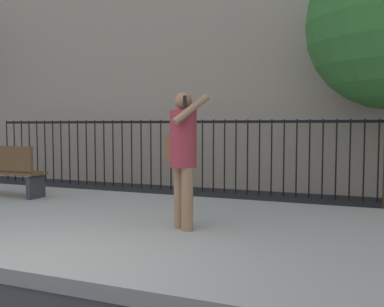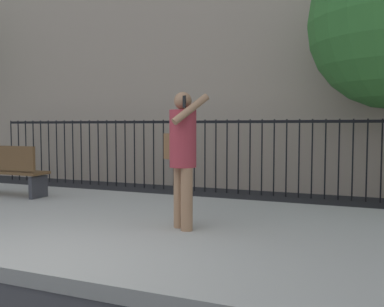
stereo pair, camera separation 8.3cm
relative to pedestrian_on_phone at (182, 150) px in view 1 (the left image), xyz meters
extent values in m
plane|color=black|center=(-0.77, -2.03, -1.16)|extent=(60.00, 60.00, 0.00)
cube|color=#9E9B93|center=(-0.77, 0.17, -1.09)|extent=(28.00, 4.40, 0.15)
cube|color=black|center=(-0.77, 3.87, 0.39)|extent=(12.00, 0.04, 0.06)
cylinder|color=black|center=(-6.77, 3.87, -0.36)|extent=(0.03, 0.03, 1.60)
cylinder|color=black|center=(-6.52, 3.87, -0.36)|extent=(0.03, 0.03, 1.60)
cylinder|color=black|center=(-6.26, 3.87, -0.36)|extent=(0.03, 0.03, 1.60)
cylinder|color=black|center=(-6.01, 3.87, -0.36)|extent=(0.03, 0.03, 1.60)
cylinder|color=black|center=(-5.75, 3.87, -0.36)|extent=(0.03, 0.03, 1.60)
cylinder|color=black|center=(-5.50, 3.87, -0.36)|extent=(0.03, 0.03, 1.60)
cylinder|color=black|center=(-5.24, 3.87, -0.36)|extent=(0.03, 0.03, 1.60)
cylinder|color=black|center=(-4.99, 3.87, -0.36)|extent=(0.03, 0.03, 1.60)
cylinder|color=black|center=(-4.73, 3.87, -0.36)|extent=(0.03, 0.03, 1.60)
cylinder|color=black|center=(-4.48, 3.87, -0.36)|extent=(0.03, 0.03, 1.60)
cylinder|color=black|center=(-4.22, 3.87, -0.36)|extent=(0.03, 0.03, 1.60)
cylinder|color=black|center=(-3.97, 3.87, -0.36)|extent=(0.03, 0.03, 1.60)
cylinder|color=black|center=(-3.71, 3.87, -0.36)|extent=(0.03, 0.03, 1.60)
cylinder|color=black|center=(-3.46, 3.87, -0.36)|extent=(0.03, 0.03, 1.60)
cylinder|color=black|center=(-3.20, 3.87, -0.36)|extent=(0.03, 0.03, 1.60)
cylinder|color=black|center=(-2.94, 3.87, -0.36)|extent=(0.03, 0.03, 1.60)
cylinder|color=black|center=(-2.69, 3.87, -0.36)|extent=(0.03, 0.03, 1.60)
cylinder|color=black|center=(-2.43, 3.87, -0.36)|extent=(0.03, 0.03, 1.60)
cylinder|color=black|center=(-2.18, 3.87, -0.36)|extent=(0.03, 0.03, 1.60)
cylinder|color=black|center=(-1.92, 3.87, -0.36)|extent=(0.03, 0.03, 1.60)
cylinder|color=black|center=(-1.67, 3.87, -0.36)|extent=(0.03, 0.03, 1.60)
cylinder|color=black|center=(-1.41, 3.87, -0.36)|extent=(0.03, 0.03, 1.60)
cylinder|color=black|center=(-1.16, 3.87, -0.36)|extent=(0.03, 0.03, 1.60)
cylinder|color=black|center=(-0.90, 3.87, -0.36)|extent=(0.03, 0.03, 1.60)
cylinder|color=black|center=(-0.65, 3.87, -0.36)|extent=(0.03, 0.03, 1.60)
cylinder|color=black|center=(-0.39, 3.87, -0.36)|extent=(0.03, 0.03, 1.60)
cylinder|color=black|center=(-0.14, 3.87, -0.36)|extent=(0.03, 0.03, 1.60)
cylinder|color=black|center=(0.12, 3.87, -0.36)|extent=(0.03, 0.03, 1.60)
cylinder|color=black|center=(0.37, 3.87, -0.36)|extent=(0.03, 0.03, 1.60)
cylinder|color=black|center=(0.63, 3.87, -0.36)|extent=(0.03, 0.03, 1.60)
cylinder|color=black|center=(0.88, 3.87, -0.36)|extent=(0.03, 0.03, 1.60)
cylinder|color=black|center=(1.14, 3.87, -0.36)|extent=(0.03, 0.03, 1.60)
cylinder|color=black|center=(1.40, 3.87, -0.36)|extent=(0.03, 0.03, 1.60)
cylinder|color=black|center=(1.65, 3.87, -0.36)|extent=(0.03, 0.03, 1.60)
cylinder|color=black|center=(1.91, 3.87, -0.36)|extent=(0.03, 0.03, 1.60)
cylinder|color=black|center=(2.16, 3.87, -0.36)|extent=(0.03, 0.03, 1.60)
cylinder|color=black|center=(2.42, 3.87, -0.36)|extent=(0.03, 0.03, 1.60)
cylinder|color=#936B4C|center=(0.10, -0.08, -0.62)|extent=(0.15, 0.15, 0.79)
cylinder|color=#936B4C|center=(-0.06, 0.05, -0.62)|extent=(0.15, 0.15, 0.79)
cylinder|color=#992D38|center=(0.02, -0.02, 0.14)|extent=(0.48, 0.48, 0.72)
sphere|color=#936B4C|center=(0.02, -0.02, 0.61)|extent=(0.22, 0.22, 0.22)
cylinder|color=#936B4C|center=(0.18, -0.14, 0.50)|extent=(0.38, 0.45, 0.39)
cylinder|color=#936B4C|center=(-0.14, 0.11, 0.12)|extent=(0.09, 0.09, 0.55)
cube|color=black|center=(0.10, -0.16, 0.59)|extent=(0.06, 0.05, 0.15)
cube|color=brown|center=(-0.18, 0.15, 0.03)|extent=(0.32, 0.30, 0.34)
cube|color=brown|center=(-4.06, 1.12, -0.56)|extent=(1.60, 0.45, 0.05)
cube|color=#333338|center=(-3.36, 1.12, -0.81)|extent=(0.08, 0.41, 0.40)
camera|label=1|loc=(2.11, -4.98, 0.30)|focal=40.01mm
camera|label=2|loc=(2.19, -4.94, 0.30)|focal=40.01mm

